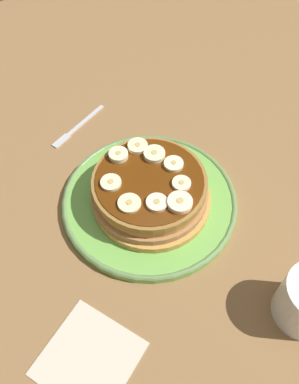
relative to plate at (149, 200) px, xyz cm
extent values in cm
cube|color=olive|center=(0.00, 0.00, -2.27)|extent=(140.00, 140.00, 3.00)
cylinder|color=#72B74C|center=(0.00, 0.00, -0.17)|extent=(27.19, 27.19, 1.20)
torus|color=#658B50|center=(0.00, 0.00, 0.25)|extent=(27.21, 27.21, 0.84)
cylinder|color=gold|center=(0.17, -0.53, 1.03)|extent=(18.17, 18.17, 1.21)
cylinder|color=#AB7749|center=(-0.19, -0.28, 2.24)|extent=(17.85, 17.85, 1.21)
cylinder|color=#C08139|center=(0.48, 0.37, 3.45)|extent=(16.76, 16.76, 1.21)
cylinder|color=olive|center=(-0.21, -0.33, 4.65)|extent=(17.11, 17.11, 1.21)
cylinder|color=#592B0A|center=(0.00, 0.00, 5.34)|extent=(16.02, 16.02, 0.16)
cylinder|color=#EDEFBB|center=(-1.16, 6.31, 5.75)|extent=(2.97, 2.97, 0.99)
cylinder|color=tan|center=(-1.16, 6.31, 6.28)|extent=(0.83, 0.83, 0.08)
cylinder|color=#FCE3BA|center=(3.12, -3.51, 5.59)|extent=(2.78, 2.78, 0.67)
cylinder|color=tan|center=(3.12, -3.51, 5.96)|extent=(0.78, 0.78, 0.08)
cylinder|color=beige|center=(-4.94, 2.70, 5.59)|extent=(3.06, 3.06, 0.67)
cylinder|color=tan|center=(-4.94, 2.70, 5.96)|extent=(0.86, 0.86, 0.08)
cylinder|color=#F2EAB2|center=(-4.87, -1.84, 5.56)|extent=(3.30, 3.30, 0.61)
cylinder|color=tan|center=(-4.87, -1.84, 5.90)|extent=(0.92, 0.92, 0.08)
cylinder|color=#FCE2C5|center=(-1.74, -4.05, 5.61)|extent=(3.08, 3.08, 0.70)
cylinder|color=tan|center=(-1.74, -4.05, 5.99)|extent=(0.86, 0.86, 0.08)
cylinder|color=#F3F2B9|center=(3.29, 3.19, 5.73)|extent=(3.30, 3.30, 0.94)
cylinder|color=tan|center=(3.29, 3.19, 6.24)|extent=(0.92, 0.92, 0.08)
cylinder|color=#F5E4C1|center=(0.77, -6.01, 5.74)|extent=(3.58, 3.58, 0.97)
cylinder|color=tan|center=(0.77, -6.01, 6.27)|extent=(1.00, 1.00, 0.08)
cylinder|color=#F5F4C5|center=(4.48, -0.02, 5.62)|extent=(2.96, 2.96, 0.73)
cylinder|color=tan|center=(4.48, -0.02, 6.03)|extent=(0.83, 0.83, 0.08)
cylinder|color=#FDECB6|center=(2.24, 6.06, 5.67)|extent=(3.12, 3.12, 0.83)
cylinder|color=tan|center=(2.24, 6.06, 6.13)|extent=(0.87, 0.87, 0.08)
cube|color=beige|center=(-20.01, -14.24, -0.62)|extent=(14.32, 14.32, 0.30)
cube|color=silver|center=(1.59, 21.88, -0.52)|extent=(9.30, 3.41, 0.50)
cube|color=silver|center=(-4.63, 20.00, -0.52)|extent=(3.71, 2.22, 0.50)
camera|label=1|loc=(-21.42, -28.73, 51.85)|focal=37.68mm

